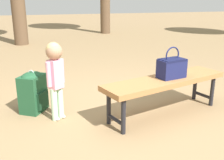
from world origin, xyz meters
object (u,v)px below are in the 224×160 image
handbag (172,67)px  park_bench (165,83)px  child_standing (55,69)px  backpack_large (33,91)px

handbag → park_bench: bearing=5.9°
park_bench → handbag: 0.20m
handbag → child_standing: size_ratio=0.41×
park_bench → handbag: (-0.07, -0.01, 0.18)m
child_standing → backpack_large: bearing=-50.5°
handbag → child_standing: 1.33m
park_bench → backpack_large: 1.60m
park_bench → child_standing: (1.24, -0.24, 0.20)m
park_bench → backpack_large: (1.50, -0.55, -0.13)m
handbag → backpack_large: bearing=-19.1°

